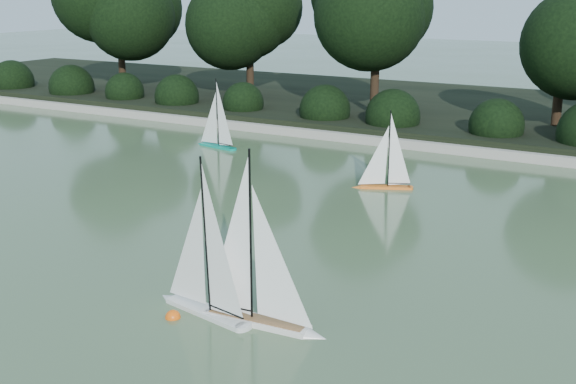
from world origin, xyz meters
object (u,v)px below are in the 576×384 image
Objects in this scene: sailboat_white_a at (200,286)px; race_buoy at (173,318)px; sailboat_teal at (214,136)px; sailboat_white_b at (266,298)px; sailboat_orange at (381,175)px.

sailboat_white_a is 0.40m from race_buoy.
sailboat_teal reaches higher than race_buoy.
sailboat_white_b reaches higher than sailboat_teal.
sailboat_white_b is 1.23× the size of sailboat_teal.
race_buoy is at bearing -89.55° from sailboat_orange.
race_buoy is (0.04, -5.46, -0.22)m from sailboat_orange.
sailboat_white_b is 8.20m from sailboat_teal.
sailboat_orange is at bearing 90.45° from race_buoy.
sailboat_white_a is at bearing -176.15° from sailboat_white_b.
sailboat_white_a is at bearing -87.84° from sailboat_orange.
race_buoy is at bearing -57.90° from sailboat_teal.
sailboat_white_b is at bearing -79.69° from sailboat_orange.
sailboat_white_a is 1.16× the size of sailboat_teal.
sailboat_white_b reaches higher than sailboat_orange.
sailboat_orange is (-0.94, 5.16, -0.07)m from sailboat_white_b.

